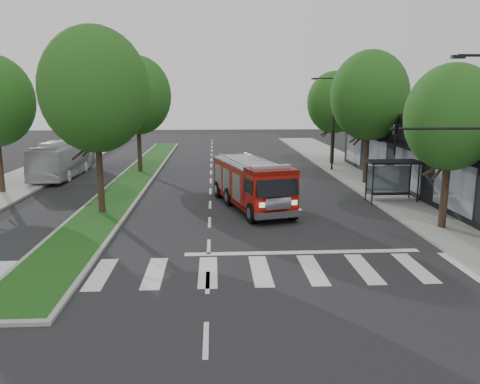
% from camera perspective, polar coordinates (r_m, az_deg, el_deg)
% --- Properties ---
extents(ground, '(140.00, 140.00, 0.00)m').
position_cam_1_polar(ground, '(20.79, -3.83, -6.67)').
color(ground, black).
rests_on(ground, ground).
extents(sidewalk_right, '(5.00, 80.00, 0.15)m').
position_cam_1_polar(sidewalk_right, '(32.79, 18.76, -0.27)').
color(sidewalk_right, gray).
rests_on(sidewalk_right, ground).
extents(median, '(3.00, 50.00, 0.15)m').
position_cam_1_polar(median, '(38.79, -12.47, 1.89)').
color(median, gray).
rests_on(median, ground).
extents(storefront_row, '(8.00, 30.00, 5.00)m').
position_cam_1_polar(storefront_row, '(34.34, 26.03, 3.79)').
color(storefront_row, black).
rests_on(storefront_row, ground).
extents(bus_shelter, '(3.20, 1.60, 2.61)m').
position_cam_1_polar(bus_shelter, '(30.27, 18.01, 2.61)').
color(bus_shelter, black).
rests_on(bus_shelter, ground).
extents(tree_right_near, '(4.40, 4.40, 8.05)m').
position_cam_1_polar(tree_right_near, '(24.47, 24.37, 8.26)').
color(tree_right_near, black).
rests_on(tree_right_near, ground).
extents(tree_right_mid, '(5.60, 5.60, 9.72)m').
position_cam_1_polar(tree_right_mid, '(35.54, 15.51, 11.25)').
color(tree_right_mid, black).
rests_on(tree_right_mid, ground).
extents(tree_right_far, '(5.00, 5.00, 8.73)m').
position_cam_1_polar(tree_right_far, '(45.14, 11.40, 10.65)').
color(tree_right_far, black).
rests_on(tree_right_far, ground).
extents(tree_median_near, '(5.80, 5.80, 10.16)m').
position_cam_1_polar(tree_median_near, '(26.48, -17.29, 11.80)').
color(tree_median_near, black).
rests_on(tree_median_near, ground).
extents(tree_median_far, '(5.60, 5.60, 9.72)m').
position_cam_1_polar(tree_median_far, '(40.21, -12.43, 11.42)').
color(tree_median_far, black).
rests_on(tree_median_far, ground).
extents(streetlight_right_near, '(4.08, 0.22, 8.00)m').
position_cam_1_polar(streetlight_right_near, '(18.81, 26.66, 4.71)').
color(streetlight_right_near, black).
rests_on(streetlight_right_near, ground).
extents(streetlight_right_far, '(2.11, 0.20, 8.00)m').
position_cam_1_polar(streetlight_right_far, '(41.03, 11.14, 8.66)').
color(streetlight_right_far, black).
rests_on(streetlight_right_far, ground).
extents(fire_engine, '(4.62, 8.87, 2.95)m').
position_cam_1_polar(fire_engine, '(27.48, 1.44, 0.98)').
color(fire_engine, '#5E0905').
rests_on(fire_engine, ground).
extents(city_bus, '(2.47, 10.43, 2.90)m').
position_cam_1_polar(city_bus, '(40.95, -20.66, 3.87)').
color(city_bus, '#BCBBC0').
rests_on(city_bus, ground).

